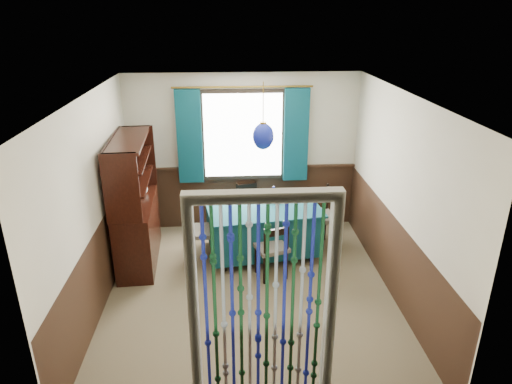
{
  "coord_description": "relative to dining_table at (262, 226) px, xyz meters",
  "views": [
    {
      "loc": [
        -0.24,
        -4.91,
        3.37
      ],
      "look_at": [
        0.12,
        0.67,
        1.12
      ],
      "focal_mm": 32.0,
      "sensor_mm": 36.0,
      "label": 1
    }
  ],
  "objects": [
    {
      "name": "vase_sideboard",
      "position": [
        -1.72,
        0.21,
        0.56
      ],
      "size": [
        0.23,
        0.23,
        0.19
      ],
      "primitive_type": "imported",
      "rotation": [
        0.0,
        0.0,
        0.38
      ],
      "color": "beige",
      "rests_on": "sideboard"
    },
    {
      "name": "wainscot_right",
      "position": [
        1.55,
        -1.04,
        0.06
      ],
      "size": [
        0.0,
        4.0,
        4.0
      ],
      "primitive_type": "plane",
      "rotation": [
        1.57,
        0.0,
        -1.57
      ],
      "color": "#331F13",
      "rests_on": "ground"
    },
    {
      "name": "wall_left",
      "position": [
        -2.04,
        -1.04,
        0.81
      ],
      "size": [
        0.0,
        4.0,
        4.0
      ],
      "primitive_type": "plane",
      "rotation": [
        1.57,
        0.0,
        1.57
      ],
      "color": "beige",
      "rests_on": "ground"
    },
    {
      "name": "doorway",
      "position": [
        -0.24,
        -2.98,
        0.61
      ],
      "size": [
        1.16,
        0.12,
        2.18
      ],
      "primitive_type": null,
      "color": "silver",
      "rests_on": "ground"
    },
    {
      "name": "wainscot_left",
      "position": [
        -2.02,
        -1.04,
        0.06
      ],
      "size": [
        0.0,
        4.0,
        4.0
      ],
      "primitive_type": "plane",
      "rotation": [
        1.57,
        0.0,
        1.57
      ],
      "color": "#331F13",
      "rests_on": "ground"
    },
    {
      "name": "chair_near",
      "position": [
        0.08,
        -0.66,
        -0.01
      ],
      "size": [
        0.5,
        0.48,
        0.8
      ],
      "rotation": [
        0.0,
        0.0,
        0.32
      ],
      "color": "black",
      "rests_on": "floor"
    },
    {
      "name": "pendant_lamp",
      "position": [
        -0.0,
        -0.0,
        1.34
      ],
      "size": [
        0.29,
        0.29,
        0.9
      ],
      "color": "olive",
      "rests_on": "ceiling"
    },
    {
      "name": "dining_table",
      "position": [
        0.0,
        0.0,
        0.0
      ],
      "size": [
        1.72,
        1.31,
        0.76
      ],
      "rotation": [
        0.0,
        0.0,
        0.14
      ],
      "color": "#0D3C45",
      "rests_on": "floor"
    },
    {
      "name": "vase_table",
      "position": [
        0.17,
        0.17,
        0.42
      ],
      "size": [
        0.2,
        0.2,
        0.2
      ],
      "primitive_type": "imported",
      "rotation": [
        0.0,
        0.0,
        -0.07
      ],
      "color": "navy",
      "rests_on": "dining_table"
    },
    {
      "name": "sideboard",
      "position": [
        -1.78,
        -0.1,
        0.18
      ],
      "size": [
        0.56,
        1.41,
        1.81
      ],
      "rotation": [
        0.0,
        0.0,
        0.06
      ],
      "color": "black",
      "rests_on": "floor"
    },
    {
      "name": "wall_front",
      "position": [
        -0.24,
        -3.04,
        0.81
      ],
      "size": [
        3.6,
        0.0,
        3.6
      ],
      "primitive_type": "plane",
      "rotation": [
        -1.57,
        0.0,
        0.0
      ],
      "color": "beige",
      "rests_on": "ground"
    },
    {
      "name": "wainscot_front",
      "position": [
        -0.24,
        -3.02,
        0.06
      ],
      "size": [
        3.6,
        0.0,
        3.6
      ],
      "primitive_type": "plane",
      "rotation": [
        -1.57,
        0.0,
        0.0
      ],
      "color": "#331F13",
      "rests_on": "ground"
    },
    {
      "name": "wainscot_back",
      "position": [
        -0.24,
        0.95,
        0.06
      ],
      "size": [
        3.6,
        0.0,
        3.6
      ],
      "primitive_type": "plane",
      "rotation": [
        1.57,
        0.0,
        0.0
      ],
      "color": "#331F13",
      "rests_on": "ground"
    },
    {
      "name": "chair_far",
      "position": [
        -0.16,
        0.71,
        -0.01
      ],
      "size": [
        0.48,
        0.47,
        0.81
      ],
      "rotation": [
        0.0,
        0.0,
        3.39
      ],
      "color": "black",
      "rests_on": "floor"
    },
    {
      "name": "chair_right",
      "position": [
        0.88,
        0.12,
        0.06
      ],
      "size": [
        0.51,
        0.53,
        0.94
      ],
      "rotation": [
        0.0,
        0.0,
        1.72
      ],
      "color": "black",
      "rests_on": "floor"
    },
    {
      "name": "wall_back",
      "position": [
        -0.24,
        0.96,
        0.81
      ],
      "size": [
        3.6,
        0.0,
        3.6
      ],
      "primitive_type": "plane",
      "rotation": [
        1.57,
        0.0,
        0.0
      ],
      "color": "beige",
      "rests_on": "ground"
    },
    {
      "name": "wall_right",
      "position": [
        1.56,
        -1.04,
        0.81
      ],
      "size": [
        0.0,
        4.0,
        4.0
      ],
      "primitive_type": "plane",
      "rotation": [
        1.57,
        0.0,
        -1.57
      ],
      "color": "beige",
      "rests_on": "ground"
    },
    {
      "name": "window",
      "position": [
        -0.24,
        0.91,
        1.11
      ],
      "size": [
        1.32,
        0.12,
        1.42
      ],
      "primitive_type": "cube",
      "color": "black",
      "rests_on": "wall_back"
    },
    {
      "name": "chair_left",
      "position": [
        -0.88,
        -0.17,
        0.02
      ],
      "size": [
        0.42,
        0.44,
        0.87
      ],
      "rotation": [
        0.0,
        0.0,
        -1.54
      ],
      "color": "black",
      "rests_on": "floor"
    },
    {
      "name": "ceiling",
      "position": [
        -0.24,
        -1.04,
        2.06
      ],
      "size": [
        4.0,
        4.0,
        0.0
      ],
      "primitive_type": "plane",
      "rotation": [
        3.14,
        0.0,
        0.0
      ],
      "color": "silver",
      "rests_on": "ground"
    },
    {
      "name": "bowl_shelf",
      "position": [
        -1.72,
        -0.45,
        0.82
      ],
      "size": [
        0.24,
        0.24,
        0.05
      ],
      "primitive_type": "imported",
      "rotation": [
        0.0,
        0.0,
        0.08
      ],
      "color": "beige",
      "rests_on": "sideboard"
    },
    {
      "name": "floor",
      "position": [
        -0.24,
        -1.04,
        -0.44
      ],
      "size": [
        4.0,
        4.0,
        0.0
      ],
      "primitive_type": "plane",
      "color": "brown",
      "rests_on": "ground"
    }
  ]
}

